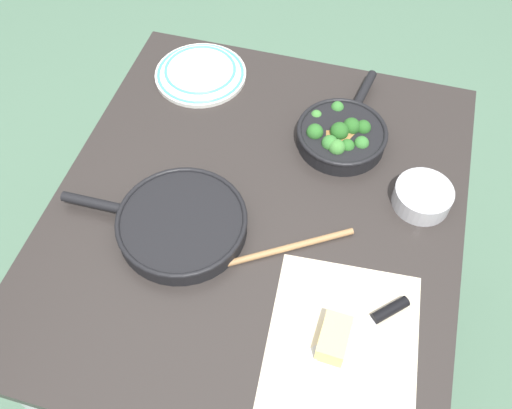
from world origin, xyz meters
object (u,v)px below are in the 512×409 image
(skillet_eggs, at_px, (181,223))
(cheese_block, at_px, (334,338))
(wooden_spoon, at_px, (251,257))
(grater_knife, at_px, (373,320))
(skillet_broccoli, at_px, (342,135))
(dinner_plate_stack, at_px, (200,73))
(prep_bowl_steel, at_px, (423,197))

(skillet_eggs, distance_m, cheese_block, 0.43)
(wooden_spoon, xyz_separation_m, grater_knife, (-0.08, -0.29, 0.00))
(grater_knife, bearing_deg, skillet_eggs, -58.66)
(skillet_broccoli, relative_size, dinner_plate_stack, 1.40)
(wooden_spoon, bearing_deg, cheese_block, 113.76)
(skillet_eggs, relative_size, cheese_block, 4.64)
(wooden_spoon, relative_size, grater_knife, 1.81)
(prep_bowl_steel, bearing_deg, grater_knife, 169.39)
(skillet_eggs, xyz_separation_m, cheese_block, (-0.18, -0.39, 0.00))
(dinner_plate_stack, height_order, prep_bowl_steel, prep_bowl_steel)
(skillet_broccoli, distance_m, wooden_spoon, 0.42)
(prep_bowl_steel, bearing_deg, skillet_broccoli, 57.94)
(cheese_block, relative_size, dinner_plate_stack, 0.37)
(dinner_plate_stack, bearing_deg, cheese_block, -142.81)
(skillet_eggs, xyz_separation_m, wooden_spoon, (-0.03, -0.18, -0.02))
(skillet_broccoli, distance_m, dinner_plate_stack, 0.45)
(cheese_block, xyz_separation_m, prep_bowl_steel, (0.40, -0.13, 0.00))
(dinner_plate_stack, bearing_deg, prep_bowl_steel, -113.24)
(cheese_block, height_order, prep_bowl_steel, prep_bowl_steel)
(skillet_broccoli, distance_m, cheese_block, 0.55)
(skillet_broccoli, height_order, dinner_plate_stack, skillet_broccoli)
(cheese_block, bearing_deg, skillet_broccoli, 9.13)
(grater_knife, height_order, cheese_block, cheese_block)
(skillet_broccoli, bearing_deg, skillet_eggs, 149.22)
(skillet_broccoli, xyz_separation_m, cheese_block, (-0.54, -0.09, -0.01))
(cheese_block, bearing_deg, grater_knife, -46.43)
(dinner_plate_stack, distance_m, prep_bowl_steel, 0.71)
(skillet_broccoli, bearing_deg, cheese_block, -161.59)
(grater_knife, bearing_deg, skillet_broccoli, -116.74)
(skillet_eggs, distance_m, dinner_plate_stack, 0.52)
(skillet_broccoli, xyz_separation_m, dinner_plate_stack, (0.14, 0.43, -0.02))
(skillet_broccoli, xyz_separation_m, skillet_eggs, (-0.36, 0.30, -0.01))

